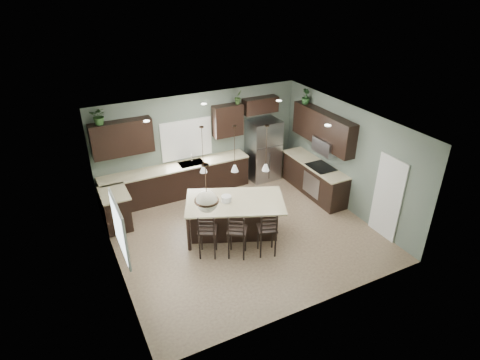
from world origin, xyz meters
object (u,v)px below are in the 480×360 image
refrigerator (263,150)px  kitchen_island (235,217)px  serving_dish (226,199)px  bar_stool_left (208,234)px  bar_stool_center (237,235)px  bar_stool_right (267,233)px  plant_back_left (99,116)px

refrigerator → kitchen_island: refrigerator is taller
serving_dish → bar_stool_left: (-0.72, -0.54, -0.44)m
bar_stool_center → bar_stool_right: 0.67m
serving_dish → bar_stool_center: (-0.14, -0.85, -0.44)m
bar_stool_right → plant_back_left: (-2.72, 3.48, 2.07)m
bar_stool_center → bar_stool_right: (0.63, -0.22, -0.00)m
bar_stool_right → plant_back_left: bearing=146.7°
kitchen_island → bar_stool_center: (-0.32, -0.77, 0.10)m
plant_back_left → bar_stool_right: bearing=-52.0°
refrigerator → bar_stool_left: bearing=-137.1°
refrigerator → serving_dish: bearing=-135.5°
bar_stool_right → bar_stool_left: bearing=175.0°
serving_dish → bar_stool_left: bearing=-142.8°
bar_stool_center → bar_stool_right: bar_stool_center is taller
plant_back_left → kitchen_island: bearing=-45.9°
bar_stool_left → bar_stool_right: bearing=4.8°
kitchen_island → plant_back_left: 4.08m
refrigerator → kitchen_island: bearing=-132.0°
bar_stool_left → plant_back_left: size_ratio=2.50×
refrigerator → kitchen_island: size_ratio=0.81×
bar_stool_left → bar_stool_center: bearing=0.5°
refrigerator → plant_back_left: bearing=177.6°
kitchen_island → serving_dish: size_ratio=9.54×
bar_stool_right → plant_back_left: plant_back_left is taller
refrigerator → bar_stool_center: refrigerator is taller
plant_back_left → serving_dish: bearing=-47.3°
kitchen_island → bar_stool_center: bar_stool_center is taller
serving_dish → plant_back_left: 3.66m
refrigerator → serving_dish: refrigerator is taller
bar_stool_right → kitchen_island: bearing=125.9°
bar_stool_center → bar_stool_right: size_ratio=1.01×
bar_stool_left → plant_back_left: (-1.51, 2.95, 2.07)m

